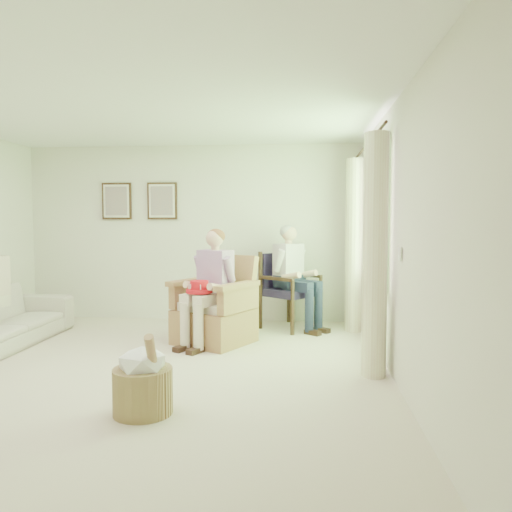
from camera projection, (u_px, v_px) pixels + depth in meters
name	position (u px, v px, depth m)	size (l,w,h in m)	color
floor	(131.00, 375.00, 4.81)	(5.50, 5.50, 0.00)	beige
back_wall	(193.00, 233.00, 7.45)	(5.00, 0.04, 2.60)	silver
right_wall	(398.00, 241.00, 4.48)	(0.04, 5.50, 2.60)	silver
ceiling	(126.00, 100.00, 4.63)	(5.00, 5.50, 0.02)	white
window	(375.00, 212.00, 5.66)	(0.13, 2.50, 1.63)	#2D6B23
curtain_left	(375.00, 256.00, 4.73)	(0.34, 0.34, 2.30)	beige
curtain_right	(354.00, 246.00, 6.68)	(0.34, 0.34, 2.30)	beige
framed_print_left	(117.00, 201.00, 7.49)	(0.45, 0.05, 0.55)	#382114
framed_print_right	(162.00, 201.00, 7.42)	(0.45, 0.05, 0.55)	#382114
wicker_armchair	(215.00, 315.00, 6.08)	(0.83, 0.82, 1.06)	#A77F4E
wood_armchair	(291.00, 287.00, 6.96)	(0.67, 0.63, 1.03)	black
person_wicker	(212.00, 279.00, 5.91)	(0.40, 0.63, 1.36)	beige
person_dark	(291.00, 269.00, 6.77)	(0.40, 0.63, 1.40)	#1B243D
red_hat	(199.00, 288.00, 5.75)	(0.31, 0.31, 0.14)	red
hatbox	(143.00, 380.00, 3.82)	(0.57, 0.57, 0.67)	tan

